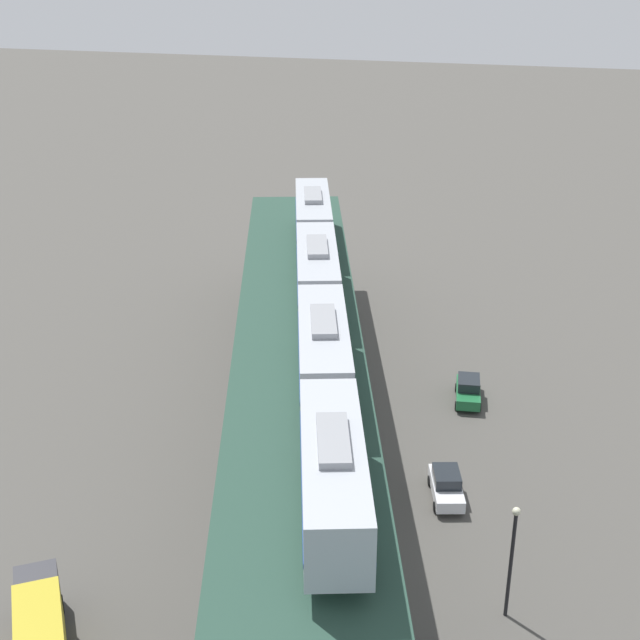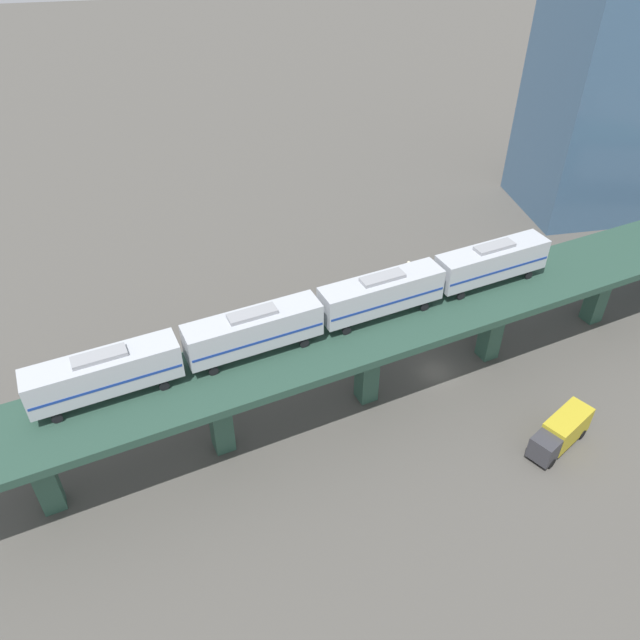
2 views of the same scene
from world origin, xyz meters
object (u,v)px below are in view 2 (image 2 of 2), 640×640
Objects in this scene: subway_train at (320,311)px; street_car_black at (465,316)px; delivery_truck at (561,432)px; street_car_green at (211,347)px; office_tower at (603,85)px; street_lamp at (407,282)px; street_car_white at (329,336)px.

street_car_black is (-9.50, 18.84, -10.50)m from subway_train.
street_car_black is 0.62× the size of delivery_truck.
subway_train is 10.76× the size of street_car_green.
delivery_truck is (18.82, 30.99, 0.82)m from street_car_green.
street_car_green is 63.54m from office_tower.
subway_train is at bearing -43.93° from street_lamp.
office_tower reaches higher than street_car_green.
street_car_white and street_car_green have the same top height.
street_car_white is 0.64× the size of delivery_truck.
subway_train is 24.75m from delivery_truck.
street_car_black and street_car_green have the same top height.
street_car_black is at bearing -47.06° from office_tower.
street_car_white is 52.64m from office_tower.
street_car_black is at bearing 92.01° from street_car_white.
street_car_green is (-9.30, -10.30, -10.50)m from subway_train.
subway_train is 10.76× the size of street_car_black.
office_tower is at bearing 120.70° from street_car_white.
street_lamp is (-3.62, -6.19, 3.17)m from street_car_black.
street_car_green is at bearing -65.83° from office_tower.
street_car_white is (-8.94, 2.73, -10.50)m from subway_train.
street_car_white is 0.68× the size of street_lamp.
delivery_truck is at bearing 19.57° from street_lamp.
street_car_green is 0.65× the size of street_lamp.
street_car_white is at bearing -135.78° from delivery_truck.
delivery_truck is (9.52, 20.70, -9.68)m from subway_train.
street_lamp reaches higher than delivery_truck.
delivery_truck is at bearing -29.52° from office_tower.
office_tower is at bearing 150.48° from delivery_truck.
subway_train reaches higher than street_car_white.
street_car_green is at bearing -132.09° from subway_train.
street_lamp reaches higher than street_car_black.
street_car_black is 0.13× the size of office_tower.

